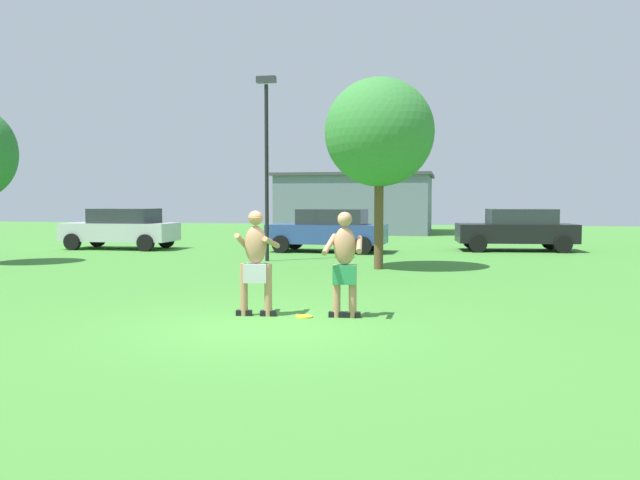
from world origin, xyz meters
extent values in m
plane|color=#428433|center=(0.00, 0.00, 0.00)|extent=(80.00, 80.00, 0.00)
cube|color=black|center=(-0.62, 0.83, 0.04)|extent=(0.27, 0.14, 0.09)
cylinder|color=tan|center=(-0.62, 0.83, 0.44)|extent=(0.13, 0.13, 0.87)
cube|color=black|center=(-0.21, 0.87, 0.04)|extent=(0.27, 0.14, 0.09)
cylinder|color=tan|center=(-0.21, 0.87, 0.44)|extent=(0.13, 0.13, 0.87)
cube|color=#B7B7BC|center=(-0.42, 0.85, 0.72)|extent=(0.41, 0.28, 0.31)
ellipsoid|color=tan|center=(-0.42, 0.85, 1.19)|extent=(0.39, 0.26, 0.63)
cylinder|color=tan|center=(-0.67, 0.93, 1.22)|extent=(0.11, 0.58, 0.34)
cylinder|color=tan|center=(-0.19, 0.98, 1.22)|extent=(0.15, 0.61, 0.24)
sphere|color=tan|center=(-0.42, 0.85, 1.63)|extent=(0.24, 0.24, 0.24)
cone|color=orange|center=(-0.42, 0.85, 1.70)|extent=(0.28, 0.28, 0.13)
cube|color=black|center=(1.18, 1.02, 0.04)|extent=(0.27, 0.14, 0.09)
cylinder|color=tan|center=(1.18, 1.02, 0.43)|extent=(0.13, 0.13, 0.86)
cube|color=black|center=(0.92, 0.99, 0.04)|extent=(0.27, 0.14, 0.09)
cylinder|color=tan|center=(0.92, 0.99, 0.43)|extent=(0.13, 0.13, 0.86)
cube|color=#28844C|center=(1.05, 1.01, 0.71)|extent=(0.41, 0.28, 0.31)
ellipsoid|color=tan|center=(1.05, 1.01, 1.18)|extent=(0.38, 0.26, 0.63)
cylinder|color=tan|center=(1.30, 0.93, 1.21)|extent=(0.16, 0.60, 0.26)
cylinder|color=tan|center=(0.82, 0.88, 1.21)|extent=(0.17, 0.58, 0.33)
sphere|color=tan|center=(1.05, 1.01, 1.62)|extent=(0.24, 0.24, 0.24)
cylinder|color=yellow|center=(0.40, 0.88, 0.01)|extent=(0.28, 0.28, 0.03)
cube|color=#2D478C|center=(-1.72, 13.83, 0.67)|extent=(4.38, 1.99, 0.70)
cube|color=#282D33|center=(-1.52, 13.82, 1.30)|extent=(2.48, 1.69, 0.56)
cylinder|color=black|center=(-3.26, 13.00, 0.32)|extent=(0.65, 0.25, 0.64)
cylinder|color=black|center=(-3.18, 14.80, 0.32)|extent=(0.65, 0.25, 0.64)
cylinder|color=black|center=(-0.26, 12.86, 0.32)|extent=(0.65, 0.25, 0.64)
cylinder|color=black|center=(-0.18, 14.66, 0.32)|extent=(0.65, 0.25, 0.64)
cube|color=black|center=(5.15, 15.69, 0.67)|extent=(4.46, 2.24, 0.70)
cube|color=#282D33|center=(5.35, 15.71, 1.30)|extent=(2.56, 1.83, 0.56)
cylinder|color=black|center=(3.75, 14.64, 0.32)|extent=(0.66, 0.29, 0.64)
cylinder|color=black|center=(3.56, 16.43, 0.32)|extent=(0.66, 0.29, 0.64)
cylinder|color=black|center=(6.74, 14.95, 0.32)|extent=(0.66, 0.29, 0.64)
cylinder|color=black|center=(6.55, 16.74, 0.32)|extent=(0.66, 0.29, 0.64)
cube|color=silver|center=(-9.91, 13.54, 0.67)|extent=(4.32, 1.85, 0.70)
cube|color=#282D33|center=(-9.71, 13.55, 1.30)|extent=(2.43, 1.61, 0.56)
cylinder|color=black|center=(-11.41, 12.63, 0.32)|extent=(0.64, 0.23, 0.64)
cylinder|color=black|center=(-11.43, 14.43, 0.32)|extent=(0.64, 0.23, 0.64)
cylinder|color=black|center=(-8.40, 12.66, 0.32)|extent=(0.64, 0.23, 0.64)
cylinder|color=black|center=(-8.42, 14.46, 0.32)|extent=(0.64, 0.23, 0.64)
cylinder|color=black|center=(-2.90, 10.00, 2.75)|extent=(0.12, 0.12, 5.49)
cube|color=#333338|center=(-2.90, 10.00, 5.64)|extent=(0.60, 0.24, 0.20)
cube|color=slate|center=(-2.64, 28.12, 1.63)|extent=(8.46, 6.92, 3.25)
cube|color=#3F3F44|center=(-2.64, 28.12, 3.33)|extent=(8.79, 7.19, 0.16)
cylinder|color=brown|center=(0.79, 8.36, 1.37)|extent=(0.26, 0.26, 2.74)
ellipsoid|color=#387F38|center=(0.79, 8.36, 3.78)|extent=(3.01, 3.01, 2.98)
camera|label=1|loc=(2.73, -9.21, 1.94)|focal=35.71mm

